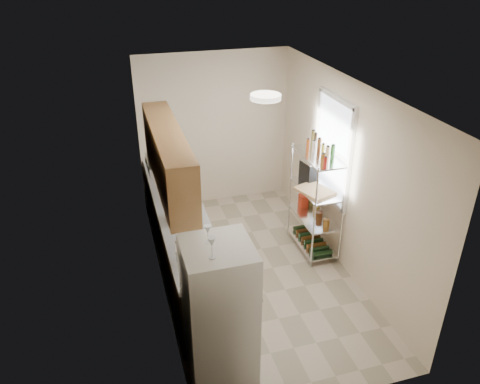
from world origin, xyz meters
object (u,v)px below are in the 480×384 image
object	(u,v)px
frying_pan_large	(174,198)
rice_cooker	(182,210)
refrigerator	(219,314)
cutting_board	(315,191)
espresso_machine	(309,171)

from	to	relation	value
frying_pan_large	rice_cooker	bearing A→B (deg)	-99.14
refrigerator	frying_pan_large	size ratio (longest dim) A/B	6.48
rice_cooker	cutting_board	world-z (taller)	rice_cooker
refrigerator	cutting_board	xyz separation A→B (m)	(1.81, 1.76, 0.23)
rice_cooker	refrigerator	bearing A→B (deg)	-88.57
frying_pan_large	cutting_board	distance (m)	1.95
refrigerator	frying_pan_large	world-z (taller)	refrigerator
rice_cooker	frying_pan_large	world-z (taller)	rice_cooker
refrigerator	cutting_board	bearing A→B (deg)	44.27
frying_pan_large	espresso_machine	world-z (taller)	espresso_machine
cutting_board	espresso_machine	distance (m)	0.38
rice_cooker	cutting_board	distance (m)	1.85
frying_pan_large	refrigerator	bearing A→B (deg)	-100.33
frying_pan_large	cutting_board	bearing A→B (deg)	-27.70
refrigerator	cutting_board	distance (m)	2.53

